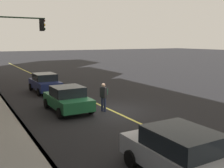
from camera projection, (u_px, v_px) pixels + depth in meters
ground at (112, 111)px, 16.25m from camera, size 200.00×200.00×0.00m
curb_edge at (20, 123)px, 13.61m from camera, size 80.00×0.16×0.15m
lane_stripe_center at (112, 110)px, 16.25m from camera, size 80.00×0.16×0.01m
car_silver at (181, 154)px, 8.12m from camera, size 4.20×2.05×1.58m
car_green at (68, 99)px, 16.06m from camera, size 3.97×2.09×1.52m
car_navy at (45, 83)px, 21.98m from camera, size 4.11×1.96×1.57m
pedestrian_with_backpack at (104, 95)px, 15.93m from camera, size 0.46×0.44×1.73m
traffic_light_mast at (15, 42)px, 18.56m from camera, size 0.28×3.60×6.14m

